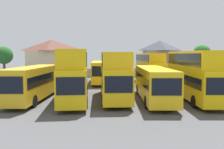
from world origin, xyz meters
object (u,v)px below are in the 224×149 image
Objects in this scene: bus_2 at (75,72)px; bus_3 at (114,73)px; bus_5 at (193,73)px; house_terrace_centre at (160,57)px; bus_4 at (154,82)px; bus_7 at (100,71)px; house_terrace_left at (52,57)px; bus_1 at (34,81)px; tree_behind_wall at (4,56)px; bus_9 at (149,66)px; tree_left_of_lot at (202,53)px; bus_8 at (122,71)px; bus_6 at (68,66)px.

bus_3 is at bearing 90.76° from bus_2.
bus_5 is 33.69m from house_terrace_centre.
bus_3 reaches higher than bus_4.
house_terrace_centre is at bearing 168.08° from bus_4.
bus_7 is 0.98× the size of house_terrace_left.
bus_1 is 0.94× the size of bus_5.
house_terrace_centre is (25.80, 0.92, -0.04)m from house_terrace_left.
tree_behind_wall is at bearing -129.58° from bus_4.
bus_4 is 1.10× the size of bus_9.
bus_1 is at bearing -80.86° from house_terrace_left.
bus_2 is 7.95m from bus_4.
bus_1 is 12.03m from bus_4.
tree_left_of_lot is (26.18, 21.60, 2.88)m from bus_1.
bus_8 is (-6.09, 13.89, -0.81)m from bus_5.
bus_3 is at bearing 21.54° from bus_6.
bus_5 is (8.00, -0.49, 0.06)m from bus_3.
house_terrace_left is at bearing -144.80° from bus_5.
house_terrace_centre reaches higher than bus_2.
bus_5 reaches higher than bus_8.
house_terrace_centre is at bearing 149.60° from bus_2.
bus_6 is 1.02× the size of bus_7.
bus_6 reaches higher than bus_1.
house_terrace_centre reaches higher than bus_5.
tree_behind_wall is at bearing -111.82° from bus_7.
bus_6 is (-2.77, 14.24, -0.12)m from bus_2.
bus_3 is 1.00× the size of bus_9.
house_terrace_left reaches higher than tree_left_of_lot.
bus_8 is (5.86, 13.72, -0.87)m from bus_2.
tree_left_of_lot reaches higher than bus_7.
bus_6 is 14.58m from tree_behind_wall.
house_terrace_left is (-15.14, 18.54, 2.14)m from bus_8.
tree_left_of_lot is (31.33, -10.39, 0.71)m from house_terrace_left.
bus_1 is 4.23m from bus_2.
house_terrace_left reaches higher than tree_behind_wall.
house_terrace_centre reaches higher than bus_6.
bus_7 is 3.56m from bus_8.
bus_3 is 8.01m from bus_5.
bus_5 is at bearing -56.79° from house_terrace_left.
bus_5 is at bearing 27.29° from bus_8.
bus_2 is 3.97m from bus_3.
bus_5 is 38.78m from house_terrace_left.
bus_9 is 20.56m from house_terrace_centre.
bus_2 is at bearing -135.24° from tree_left_of_lot.
bus_4 is (7.88, -0.39, -0.95)m from bus_2.
house_terrace_left reaches higher than bus_5.
bus_9 is (6.19, 13.36, -0.01)m from bus_3.
bus_2 is 31.12m from tree_left_of_lot.
bus_8 is at bearing -50.78° from house_terrace_left.
bus_4 is (12.01, -0.66, -0.05)m from bus_1.
bus_8 is 0.99× the size of bus_9.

